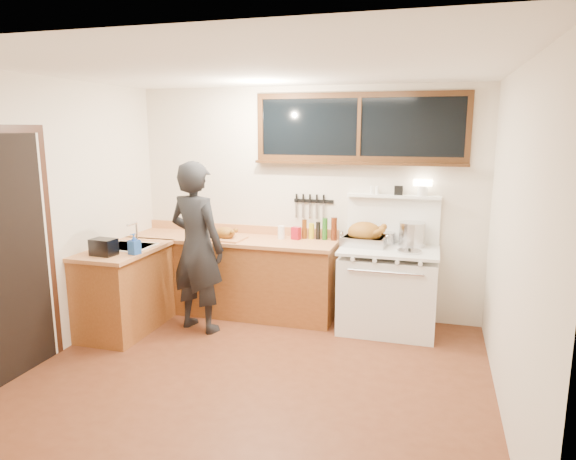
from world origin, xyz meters
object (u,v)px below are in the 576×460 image
(roast_turkey, at_px, (365,236))
(cutting_board, at_px, (225,235))
(man, at_px, (197,247))
(vintage_stove, at_px, (388,287))

(roast_turkey, bearing_deg, cutting_board, -174.79)
(cutting_board, relative_size, roast_turkey, 0.88)
(man, distance_m, cutting_board, 0.49)
(vintage_stove, xyz_separation_m, cutting_board, (-1.83, -0.08, 0.49))
(vintage_stove, xyz_separation_m, man, (-1.96, -0.55, 0.44))
(man, relative_size, cutting_board, 3.99)
(vintage_stove, distance_m, cutting_board, 1.89)
(man, xyz_separation_m, roast_turkey, (1.68, 0.61, 0.10))
(vintage_stove, relative_size, roast_turkey, 3.11)
(vintage_stove, relative_size, man, 0.88)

